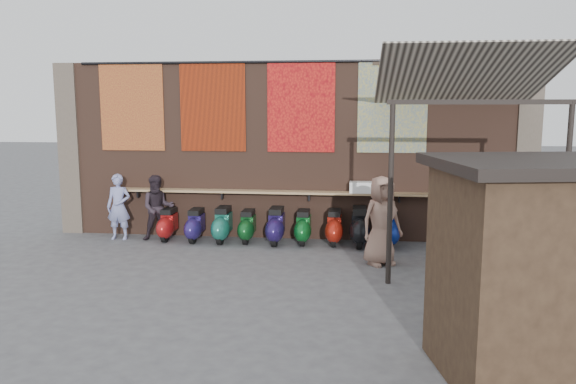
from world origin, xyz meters
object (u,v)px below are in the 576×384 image
object	(u,v)px
scooter_stool_6	(334,227)
diner_right	(158,208)
scooter_stool_0	(168,224)
market_stall	(545,276)
scooter_stool_8	(390,229)
shopper_tan	(381,221)
scooter_stool_2	(223,225)
scooter_stool_3	(248,226)
scooter_stool_4	(276,226)
scooter_stool_5	(303,227)
scooter_stool_7	(359,227)
diner_left	(119,207)
scooter_stool_1	(195,225)
shopper_navy	(487,232)
shelf_box	(363,187)
shopper_grey	(573,240)

from	to	relation	value
scooter_stool_6	diner_right	bearing A→B (deg)	-179.29
scooter_stool_0	market_stall	world-z (taller)	market_stall
scooter_stool_8	shopper_tan	bearing A→B (deg)	-100.48
scooter_stool_6	scooter_stool_0	bearing A→B (deg)	-179.91
scooter_stool_2	scooter_stool_3	size ratio (longest dim) A/B	1.10
scooter_stool_4	scooter_stool_5	world-z (taller)	scooter_stool_4
scooter_stool_7	diner_left	size ratio (longest dim) A/B	0.59
scooter_stool_0	scooter_stool_1	world-z (taller)	scooter_stool_1
scooter_stool_7	shopper_navy	bearing A→B (deg)	-45.07
scooter_stool_6	market_stall	world-z (taller)	market_stall
scooter_stool_6	market_stall	distance (m)	6.41
scooter_stool_0	diner_right	bearing A→B (deg)	-168.40
shopper_navy	shopper_tan	world-z (taller)	shopper_tan
scooter_stool_0	scooter_stool_6	size ratio (longest dim) A/B	0.94
scooter_stool_2	scooter_stool_1	bearing A→B (deg)	179.75
shelf_box	scooter_stool_8	xyz separation A→B (m)	(0.60, -0.30, -0.86)
scooter_stool_2	diner_left	bearing A→B (deg)	179.69
scooter_stool_7	market_stall	xyz separation A→B (m)	(1.96, -5.78, 0.75)
scooter_stool_5	scooter_stool_7	distance (m)	1.23
scooter_stool_4	diner_right	world-z (taller)	diner_right
shopper_tan	scooter_stool_3	bearing A→B (deg)	121.65
scooter_stool_0	scooter_stool_5	xyz separation A→B (m)	(3.09, 0.00, 0.01)
scooter_stool_1	scooter_stool_3	bearing A→B (deg)	2.67
shelf_box	scooter_stool_5	xyz separation A→B (m)	(-1.29, -0.26, -0.88)
shopper_grey	shopper_tan	size ratio (longest dim) A/B	1.10
market_stall	scooter_stool_4	bearing A→B (deg)	112.56
scooter_stool_6	diner_left	world-z (taller)	diner_left
scooter_stool_4	shopper_navy	xyz separation A→B (m)	(3.99, -2.16, 0.45)
market_stall	shelf_box	bearing A→B (deg)	96.51
scooter_stool_5	diner_right	bearing A→B (deg)	-179.23
scooter_stool_5	shopper_tan	world-z (taller)	shopper_tan
market_stall	scooter_stool_7	bearing A→B (deg)	97.98
shopper_grey	scooter_stool_8	bearing A→B (deg)	-8.40
scooter_stool_6	scooter_stool_8	xyz separation A→B (m)	(1.20, -0.05, 0.01)
scooter_stool_5	scooter_stool_1	bearing A→B (deg)	-178.72
diner_left	shopper_grey	distance (m)	9.24
scooter_stool_1	scooter_stool_8	world-z (taller)	scooter_stool_8
scooter_stool_8	market_stall	bearing A→B (deg)	-77.41
scooter_stool_2	scooter_stool_4	size ratio (longest dim) A/B	0.98
diner_right	market_stall	bearing A→B (deg)	-61.68
scooter_stool_5	shelf_box	bearing A→B (deg)	11.23
scooter_stool_8	shelf_box	bearing A→B (deg)	153.20
diner_right	shopper_navy	xyz separation A→B (m)	(6.70, -2.21, 0.11)
scooter_stool_3	market_stall	xyz separation A→B (m)	(4.43, -5.85, 0.81)
scooter_stool_3	shelf_box	bearing A→B (deg)	5.74
scooter_stool_8	shopper_navy	size ratio (longest dim) A/B	0.48
scooter_stool_4	diner_left	distance (m)	3.64
scooter_stool_7	diner_right	distance (m)	4.53
scooter_stool_2	shopper_tan	xyz separation A→B (m)	(3.43, -1.42, 0.47)
scooter_stool_2	diner_left	xyz separation A→B (m)	(-2.41, 0.01, 0.36)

